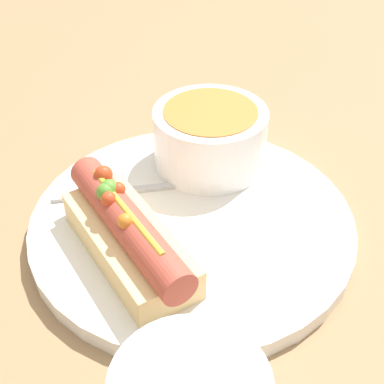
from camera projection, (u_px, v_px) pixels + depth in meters
ground_plane at (192, 230)px, 0.49m from camera, size 4.00×4.00×0.00m
dinner_plate at (192, 223)px, 0.48m from camera, size 0.29×0.29×0.02m
hot_dog at (128, 234)px, 0.43m from camera, size 0.16×0.11×0.06m
soup_bowl at (210, 135)px, 0.52m from camera, size 0.11×0.11×0.06m
spoon at (183, 183)px, 0.51m from camera, size 0.13×0.13×0.01m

